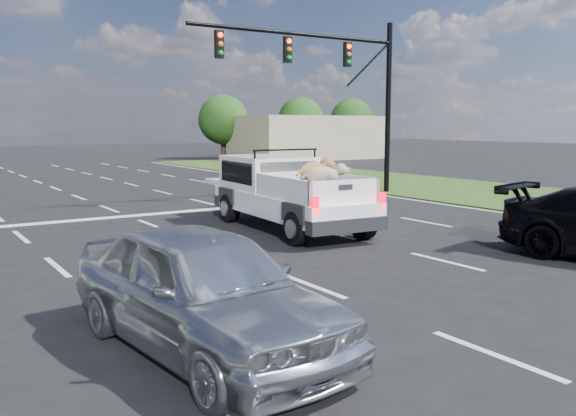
# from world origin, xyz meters

# --- Properties ---
(ground) EXTENTS (160.00, 160.00, 0.00)m
(ground) POSITION_xyz_m (0.00, 0.00, 0.00)
(ground) COLOR black
(ground) RESTS_ON ground
(road_markings) EXTENTS (17.75, 60.00, 0.01)m
(road_markings) POSITION_xyz_m (0.00, 6.56, 0.01)
(road_markings) COLOR silver
(road_markings) RESTS_ON ground
(grass_shoulder_right) EXTENTS (8.00, 60.00, 0.06)m
(grass_shoulder_right) POSITION_xyz_m (13.00, 6.00, 0.03)
(grass_shoulder_right) COLOR #224214
(grass_shoulder_right) RESTS_ON ground
(traffic_signal) EXTENTS (9.11, 0.31, 7.00)m
(traffic_signal) POSITION_xyz_m (7.20, 10.50, 4.73)
(traffic_signal) COLOR black
(traffic_signal) RESTS_ON ground
(building_right) EXTENTS (12.00, 7.00, 3.60)m
(building_right) POSITION_xyz_m (22.00, 34.00, 1.80)
(building_right) COLOR tan
(building_right) RESTS_ON ground
(tree_far_d) EXTENTS (4.20, 4.20, 5.40)m
(tree_far_d) POSITION_xyz_m (16.00, 38.00, 3.29)
(tree_far_d) COLOR #332114
(tree_far_d) RESTS_ON ground
(tree_far_e) EXTENTS (4.20, 4.20, 5.40)m
(tree_far_e) POSITION_xyz_m (24.00, 38.00, 3.29)
(tree_far_e) COLOR #332114
(tree_far_e) RESTS_ON ground
(tree_far_f) EXTENTS (4.20, 4.20, 5.40)m
(tree_far_f) POSITION_xyz_m (30.00, 38.00, 3.29)
(tree_far_f) COLOR #332114
(tree_far_f) RESTS_ON ground
(pickup_truck) EXTENTS (2.63, 6.06, 2.21)m
(pickup_truck) POSITION_xyz_m (1.22, 5.39, 1.03)
(pickup_truck) COLOR black
(pickup_truck) RESTS_ON ground
(silver_sedan) EXTENTS (2.36, 4.91, 1.62)m
(silver_sedan) POSITION_xyz_m (-4.73, -1.84, 0.81)
(silver_sedan) COLOR #B9BBC0
(silver_sedan) RESTS_ON ground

